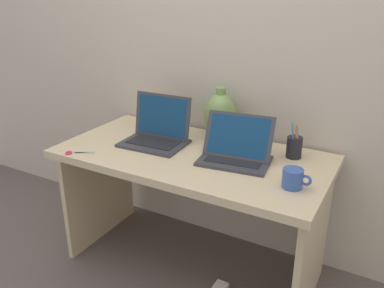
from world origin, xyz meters
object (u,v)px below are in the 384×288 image
Objects in this scene: scissors at (74,153)px; power_brick at (221,287)px; laptop_right at (236,149)px; laptop_left at (158,131)px; green_vase at (220,115)px; coffee_mug at (293,178)px; pen_cup at (294,147)px.

power_brick is (0.76, 0.19, -0.69)m from scissors.
laptop_left is at bearing 177.80° from laptop_right.
scissors is (-0.55, -0.57, -0.13)m from green_vase.
scissors is 1.94× the size of power_brick.
green_vase reaches higher than power_brick.
scissors is at bearing -170.65° from coffee_mug.
green_vase is at bearing 129.42° from laptop_right.
laptop_left is at bearing -138.70° from green_vase.
laptop_left reaches higher than laptop_right.
green_vase is (0.27, 0.23, 0.06)m from laptop_left.
pen_cup is at bearing 105.16° from coffee_mug.
green_vase is 2.12× the size of scissors.
laptop_left is 2.56× the size of scissors.
laptop_left is 0.81m from coffee_mug.
power_brick is (-0.32, 0.01, -0.73)m from coffee_mug.
green_vase is at bearing 143.32° from coffee_mug.
scissors is at bearing -133.93° from green_vase.
power_brick is (0.21, -0.38, -0.82)m from green_vase.
laptop_left reaches higher than coffee_mug.
laptop_left is 0.73m from pen_cup.
green_vase reaches higher than laptop_right.
power_brick is at bearing 14.20° from scissors.
pen_cup is (0.71, 0.16, -0.01)m from laptop_left.
laptop_left is 2.76× the size of coffee_mug.
laptop_right reaches higher than pen_cup.
green_vase is 2.29× the size of coffee_mug.
power_brick is at bearing -127.70° from pen_cup.
laptop_right is 0.76m from power_brick.
laptop_left is at bearing 162.51° from power_brick.
green_vase is (-0.21, 0.25, 0.07)m from laptop_right.
laptop_left is 0.36m from green_vase.
laptop_left is 1.20× the size of green_vase.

